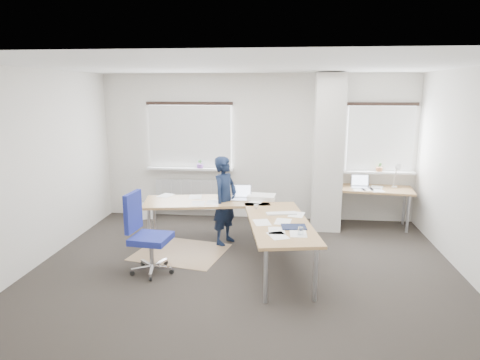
# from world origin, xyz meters

# --- Properties ---
(ground) EXTENTS (6.00, 6.00, 0.00)m
(ground) POSITION_xyz_m (0.00, 0.00, 0.00)
(ground) COLOR black
(ground) RESTS_ON ground
(room_shell) EXTENTS (6.04, 5.04, 2.82)m
(room_shell) POSITION_xyz_m (0.18, 0.45, 1.75)
(room_shell) COLOR beige
(room_shell) RESTS_ON ground
(floor_mat) EXTENTS (1.53, 1.37, 0.01)m
(floor_mat) POSITION_xyz_m (-1.06, 0.50, 0.00)
(floor_mat) COLOR #957451
(floor_mat) RESTS_ON ground
(white_crate) EXTENTS (0.54, 0.46, 0.28)m
(white_crate) POSITION_xyz_m (-2.24, 2.25, 0.14)
(white_crate) COLOR white
(white_crate) RESTS_ON ground
(desk_main) EXTENTS (2.82, 2.63, 0.96)m
(desk_main) POSITION_xyz_m (-0.08, 0.48, 0.69)
(desk_main) COLOR #9E7944
(desk_main) RESTS_ON ground
(desk_side) EXTENTS (1.48, 0.87, 1.22)m
(desk_side) POSITION_xyz_m (2.17, 2.15, 0.69)
(desk_side) COLOR #9E7944
(desk_side) RESTS_ON ground
(task_chair) EXTENTS (0.62, 0.61, 1.14)m
(task_chair) POSITION_xyz_m (-1.31, -0.28, 0.32)
(task_chair) COLOR navy
(task_chair) RESTS_ON ground
(person) EXTENTS (0.54, 0.63, 1.45)m
(person) POSITION_xyz_m (-0.42, 0.99, 0.73)
(person) COLOR #101A31
(person) RESTS_ON ground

